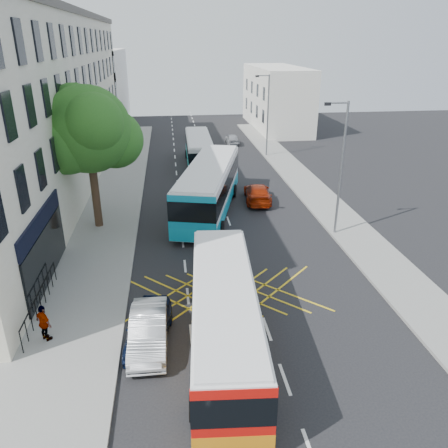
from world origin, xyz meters
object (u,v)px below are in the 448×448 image
object	(u,v)px
red_hatchback	(257,193)
motorbike	(244,409)
distant_car_grey	(199,133)
pedestrian_far	(44,323)
street_tree	(88,131)
bus_far	(199,150)
lamp_far	(267,111)
bus_near	(224,316)
parked_car_blue	(149,327)
lamp_near	(340,163)
parked_car_silver	(149,331)
distant_car_silver	(232,139)
bus_mid	(209,187)

from	to	relation	value
red_hatchback	motorbike	bearing A→B (deg)	83.50
distant_car_grey	pedestrian_far	world-z (taller)	pedestrian_far
street_tree	bus_far	xyz separation A→B (m)	(7.60, 14.59, -4.81)
lamp_far	red_hatchback	bearing A→B (deg)	-104.73
street_tree	bus_near	size ratio (longest dim) A/B	0.84
bus_far	lamp_far	bearing A→B (deg)	20.00
distant_car_grey	parked_car_blue	bearing A→B (deg)	-99.35
lamp_near	parked_car_silver	world-z (taller)	lamp_near
lamp_far	distant_car_silver	xyz separation A→B (m)	(-2.61, 6.32, -4.03)
distant_car_grey	lamp_far	bearing A→B (deg)	-61.47
lamp_far	distant_car_grey	world-z (taller)	lamp_far
street_tree	bus_near	distance (m)	15.31
lamp_far	bus_near	xyz separation A→B (m)	(-8.15, -30.02, -3.09)
lamp_near	distant_car_grey	world-z (taller)	lamp_near
bus_near	parked_car_blue	size ratio (longest dim) A/B	2.65
motorbike	lamp_far	bearing A→B (deg)	86.51
bus_mid	pedestrian_far	world-z (taller)	bus_mid
bus_far	red_hatchback	bearing A→B (deg)	-70.80
lamp_far	red_hatchback	xyz separation A→B (m)	(-3.52, -13.38, -3.96)
bus_near	distant_car_silver	xyz separation A→B (m)	(5.54, 36.34, -0.93)
parked_car_silver	red_hatchback	distance (m)	17.74
lamp_far	bus_mid	bearing A→B (deg)	-115.90
lamp_near	lamp_far	xyz separation A→B (m)	(0.00, 20.00, 0.00)
bus_far	red_hatchback	size ratio (longest dim) A/B	2.22
street_tree	bus_mid	bearing A→B (deg)	14.97
street_tree	lamp_near	world-z (taller)	street_tree
street_tree	lamp_far	world-z (taller)	street_tree
lamp_far	distant_car_silver	size ratio (longest dim) A/B	2.31
bus_near	parked_car_silver	world-z (taller)	bus_near
lamp_far	street_tree	bearing A→B (deg)	-130.81
bus_far	distant_car_silver	xyz separation A→B (m)	(4.49, 8.77, -0.89)
parked_car_blue	distant_car_grey	size ratio (longest dim) A/B	0.94
bus_far	distant_car_silver	world-z (taller)	bus_far
bus_far	parked_car_blue	size ratio (longest dim) A/B	2.55
street_tree	bus_far	distance (m)	17.14
lamp_near	lamp_far	distance (m)	20.00
bus_far	distant_car_silver	size ratio (longest dim) A/B	2.90
street_tree	distant_car_silver	distance (m)	26.91
distant_car_silver	pedestrian_far	bearing A→B (deg)	69.37
bus_near	distant_car_grey	xyz separation A→B (m)	(1.98, 40.37, -0.94)
motorbike	parked_car_blue	distance (m)	5.79
bus_mid	parked_car_blue	world-z (taller)	bus_mid
lamp_near	motorbike	world-z (taller)	lamp_near
bus_mid	distant_car_grey	size ratio (longest dim) A/B	2.98
bus_far	distant_car_silver	bearing A→B (deg)	63.88
parked_car_blue	lamp_near	bearing A→B (deg)	47.14
street_tree	motorbike	bearing A→B (deg)	-68.72
lamp_far	parked_car_blue	size ratio (longest dim) A/B	2.03
motorbike	parked_car_silver	distance (m)	5.59
bus_near	parked_car_silver	bearing A→B (deg)	172.75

